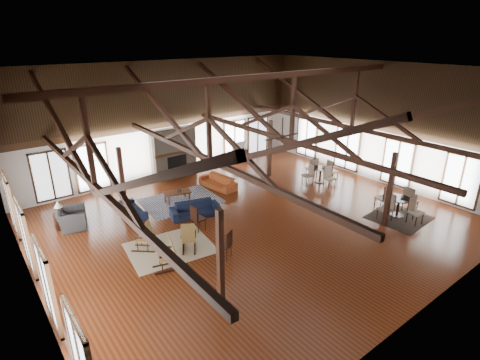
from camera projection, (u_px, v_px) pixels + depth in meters
floor at (253, 221)px, 15.42m from camera, size 16.00×16.00×0.00m
ceiling at (255, 70)px, 13.23m from camera, size 16.00×14.00×0.02m
wall_back at (169, 120)px, 19.50m from camera, size 16.00×0.02×6.00m
wall_front at (435, 218)px, 9.15m from camera, size 16.00×0.02×6.00m
wall_left at (18, 205)px, 9.80m from camera, size 0.02×14.00×6.00m
wall_right at (376, 123)px, 18.85m from camera, size 0.02×14.00×6.00m
roof_truss at (254, 125)px, 13.95m from camera, size 15.60×14.07×3.14m
post_grid at (253, 187)px, 14.86m from camera, size 8.16×7.16×3.05m
fireplace at (174, 153)px, 19.88m from camera, size 2.50×0.69×2.60m
ceiling_fan at (282, 136)px, 13.60m from camera, size 1.60×1.60×0.75m
sofa_navy_front at (195, 209)px, 15.74m from camera, size 2.20×1.31×0.60m
sofa_navy_left at (133, 209)px, 15.90m from camera, size 1.80×0.76×0.52m
sofa_orange at (218, 182)px, 18.67m from camera, size 2.17×1.09×0.61m
coffee_table at (177, 193)px, 17.10m from camera, size 1.35×0.91×0.47m
vase at (179, 190)px, 17.02m from camera, size 0.24×0.24×0.19m
armchair at (72, 218)px, 14.79m from camera, size 1.42×1.31×0.77m
side_table_lamp at (60, 218)px, 14.76m from camera, size 0.45×0.45×1.15m
rocking_chair_a at (146, 237)px, 13.21m from camera, size 0.93×0.90×1.10m
rocking_chair_b at (188, 238)px, 13.13m from camera, size 0.83×0.96×1.09m
rocking_chair_c at (169, 254)px, 12.14m from camera, size 0.98×0.68×1.14m
side_chair_a at (196, 216)px, 14.44m from camera, size 0.50×0.50×1.06m
side_chair_b at (227, 243)px, 12.66m from camera, size 0.60×0.60×1.04m
cafe_table_near at (399, 204)px, 15.66m from camera, size 2.19×2.19×1.13m
cafe_table_far at (320, 172)px, 19.27m from camera, size 2.11×2.11×1.08m
cup_near at (402, 197)px, 15.56m from camera, size 0.13×0.13×0.09m
cup_far at (323, 167)px, 19.18m from camera, size 0.12×0.12×0.09m
tv_console at (238, 155)px, 22.75m from camera, size 1.24×0.47×0.62m
television at (238, 146)px, 22.54m from camera, size 0.93×0.14×0.54m
rug_tan at (170, 248)px, 13.47m from camera, size 3.19×2.65×0.01m
rug_navy at (181, 201)px, 17.25m from camera, size 3.51×2.70×0.01m
rug_dark at (399, 217)px, 15.70m from camera, size 2.42×2.23×0.01m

